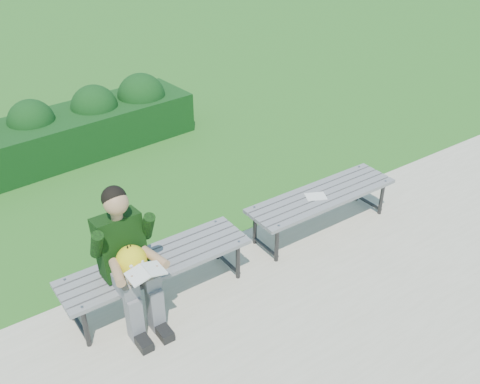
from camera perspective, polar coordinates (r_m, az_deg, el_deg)
The scene contains 7 objects.
ground at distance 5.82m, azimuth -4.43°, elevation -6.26°, with size 80.00×80.00×0.00m.
walkway at distance 4.77m, azimuth 6.97°, elevation -16.68°, with size 30.00×3.50×0.02m.
hedge at distance 7.98m, azimuth -18.28°, elevation 6.46°, with size 3.89×1.28×0.93m.
bench_left at distance 5.02m, azimuth -8.89°, elevation -7.67°, with size 1.80×0.50×0.46m.
bench_right at distance 5.98m, azimuth 8.75°, elevation -0.65°, with size 1.80×0.50×0.46m.
seated_boy at distance 4.67m, azimuth -11.92°, elevation -6.69°, with size 0.56×0.76×1.31m.
paper_sheet at distance 5.89m, azimuth 8.08°, elevation -0.47°, with size 0.27×0.24×0.01m.
Camera 1 is at (-2.27, -4.03, 3.53)m, focal length 40.00 mm.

